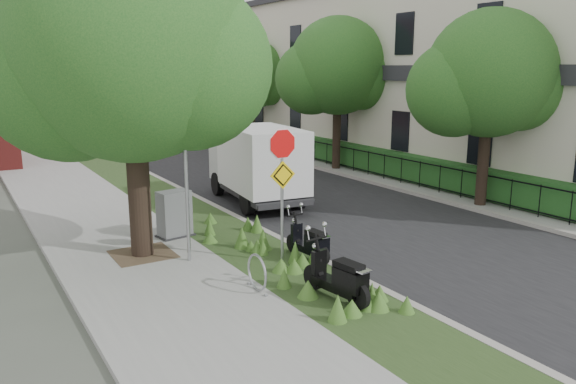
% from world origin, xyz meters
% --- Properties ---
extents(ground, '(120.00, 120.00, 0.00)m').
position_xyz_m(ground, '(0.00, 0.00, 0.00)').
color(ground, '#4C5147').
rests_on(ground, ground).
extents(sidewalk_near, '(3.50, 60.00, 0.12)m').
position_xyz_m(sidewalk_near, '(-4.25, 10.00, 0.06)').
color(sidewalk_near, gray).
rests_on(sidewalk_near, ground).
extents(verge, '(2.00, 60.00, 0.12)m').
position_xyz_m(verge, '(-1.50, 10.00, 0.06)').
color(verge, '#283F1B').
rests_on(verge, ground).
extents(kerb_near, '(0.20, 60.00, 0.13)m').
position_xyz_m(kerb_near, '(-0.50, 10.00, 0.07)').
color(kerb_near, '#9E9991').
rests_on(kerb_near, ground).
extents(road, '(7.00, 60.00, 0.01)m').
position_xyz_m(road, '(3.00, 10.00, 0.01)').
color(road, black).
rests_on(road, ground).
extents(kerb_far, '(0.20, 60.00, 0.13)m').
position_xyz_m(kerb_far, '(6.50, 10.00, 0.07)').
color(kerb_far, '#9E9991').
rests_on(kerb_far, ground).
extents(footpath_far, '(3.20, 60.00, 0.12)m').
position_xyz_m(footpath_far, '(8.20, 10.00, 0.06)').
color(footpath_far, gray).
rests_on(footpath_far, ground).
extents(street_tree_main, '(6.21, 5.54, 7.66)m').
position_xyz_m(street_tree_main, '(-4.08, 2.86, 4.80)').
color(street_tree_main, black).
rests_on(street_tree_main, ground).
extents(bare_post, '(0.08, 0.08, 4.00)m').
position_xyz_m(bare_post, '(-3.20, 1.80, 2.12)').
color(bare_post, '#A5A8AD').
rests_on(bare_post, ground).
extents(bike_hoop, '(0.06, 0.78, 0.77)m').
position_xyz_m(bike_hoop, '(-2.70, -0.60, 0.50)').
color(bike_hoop, '#A5A8AD').
rests_on(bike_hoop, ground).
extents(sign_assembly, '(0.94, 0.08, 3.22)m').
position_xyz_m(sign_assembly, '(-1.40, 0.58, 2.33)').
color(sign_assembly, '#A5A8AD').
rests_on(sign_assembly, ground).
extents(fence_far, '(0.04, 24.00, 1.00)m').
position_xyz_m(fence_far, '(7.20, 10.00, 0.67)').
color(fence_far, black).
rests_on(fence_far, ground).
extents(hedge_far, '(1.00, 24.00, 1.10)m').
position_xyz_m(hedge_far, '(7.90, 10.00, 0.67)').
color(hedge_far, '#224D1B').
rests_on(hedge_far, footpath_far).
extents(terrace_houses, '(7.40, 26.40, 8.20)m').
position_xyz_m(terrace_houses, '(11.49, 10.00, 4.16)').
color(terrace_houses, beige).
rests_on(terrace_houses, ground).
extents(far_tree_a, '(4.60, 4.10, 6.22)m').
position_xyz_m(far_tree_a, '(6.94, 2.05, 4.13)').
color(far_tree_a, black).
rests_on(far_tree_a, ground).
extents(far_tree_b, '(4.83, 4.31, 6.56)m').
position_xyz_m(far_tree_b, '(6.94, 10.05, 4.37)').
color(far_tree_b, black).
rests_on(far_tree_b, ground).
extents(far_tree_c, '(4.37, 3.89, 5.93)m').
position_xyz_m(far_tree_c, '(6.94, 18.04, 3.95)').
color(far_tree_c, black).
rests_on(far_tree_c, ground).
extents(scooter_near, '(0.51, 1.76, 0.84)m').
position_xyz_m(scooter_near, '(-1.58, -1.95, 0.53)').
color(scooter_near, black).
rests_on(scooter_near, ground).
extents(scooter_far, '(0.39, 1.55, 0.74)m').
position_xyz_m(scooter_far, '(-0.76, 0.33, 0.48)').
color(scooter_far, black).
rests_on(scooter_far, ground).
extents(box_truck, '(2.50, 5.11, 2.22)m').
position_xyz_m(box_truck, '(1.07, 6.37, 1.45)').
color(box_truck, '#262628').
rests_on(box_truck, ground).
extents(utility_cabinet, '(1.01, 0.76, 1.22)m').
position_xyz_m(utility_cabinet, '(-2.80, 3.83, 0.71)').
color(utility_cabinet, '#262628').
rests_on(utility_cabinet, ground).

